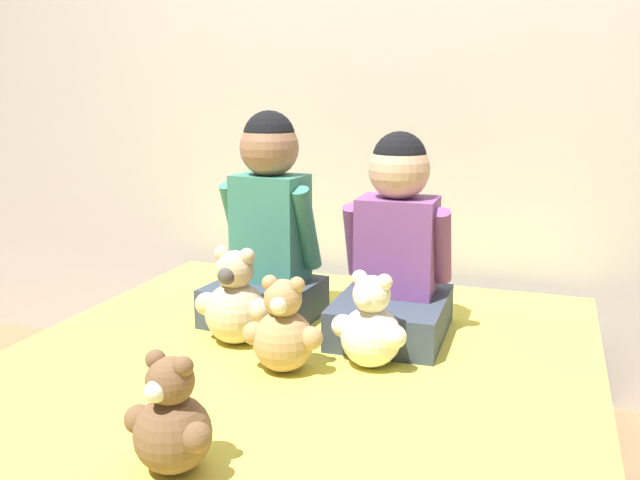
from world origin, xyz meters
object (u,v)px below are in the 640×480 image
at_px(teddy_bear_held_by_left_child, 235,303).
at_px(teddy_bear_between_children, 284,331).
at_px(bed, 276,460).
at_px(teddy_bear_held_by_right_child, 371,327).
at_px(child_on_left, 268,229).
at_px(child_on_right, 396,252).
at_px(teddy_bear_at_foot_of_bed, 172,422).

distance_m(teddy_bear_held_by_left_child, teddy_bear_between_children, 0.24).
distance_m(bed, teddy_bear_held_by_right_child, 0.42).
bearing_deg(teddy_bear_held_by_left_child, teddy_bear_between_children, -32.06).
xyz_separation_m(child_on_left, teddy_bear_between_children, (0.20, -0.37, -0.18)).
xyz_separation_m(bed, child_on_right, (0.20, 0.43, 0.46)).
relative_size(teddy_bear_between_children, teddy_bear_at_foot_of_bed, 1.06).
height_order(child_on_right, teddy_bear_between_children, child_on_right).
distance_m(child_on_right, teddy_bear_between_children, 0.44).
xyz_separation_m(child_on_right, teddy_bear_between_children, (-0.20, -0.37, -0.14)).
relative_size(bed, teddy_bear_at_foot_of_bed, 8.29).
relative_size(bed, teddy_bear_between_children, 7.80).
bearing_deg(child_on_left, teddy_bear_at_foot_of_bed, -72.61).
distance_m(child_on_right, teddy_bear_held_by_left_child, 0.48).
height_order(child_on_left, teddy_bear_held_by_right_child, child_on_left).
height_order(bed, child_on_right, child_on_right).
bearing_deg(teddy_bear_between_children, child_on_left, 112.95).
relative_size(teddy_bear_held_by_left_child, teddy_bear_held_by_right_child, 1.10).
bearing_deg(teddy_bear_held_by_right_child, teddy_bear_between_children, -140.31).
distance_m(teddy_bear_held_by_left_child, teddy_bear_at_foot_of_bed, 0.66).
relative_size(teddy_bear_held_by_left_child, teddy_bear_between_children, 1.11).
height_order(bed, teddy_bear_at_foot_of_bed, teddy_bear_at_foot_of_bed).
bearing_deg(bed, child_on_left, 114.57).
bearing_deg(bed, teddy_bear_between_children, 88.36).
relative_size(bed, teddy_bear_held_by_right_child, 7.73).
relative_size(bed, teddy_bear_held_by_left_child, 7.02).
distance_m(child_on_left, teddy_bear_at_foot_of_bed, 0.90).
bearing_deg(child_on_right, teddy_bear_at_foot_of_bed, -105.48).
height_order(teddy_bear_held_by_left_child, teddy_bear_at_foot_of_bed, teddy_bear_held_by_left_child).
xyz_separation_m(child_on_right, teddy_bear_held_by_right_child, (0.00, -0.27, -0.14)).
bearing_deg(teddy_bear_between_children, teddy_bear_held_by_right_child, 21.22).
bearing_deg(teddy_bear_at_foot_of_bed, teddy_bear_between_children, 97.55).
distance_m(bed, teddy_bear_held_by_left_child, 0.44).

